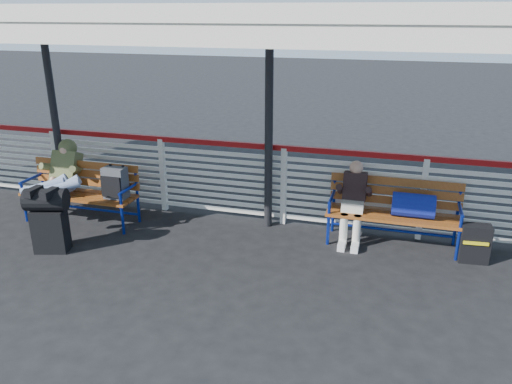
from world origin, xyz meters
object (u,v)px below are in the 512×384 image
(traveler_man, at_px, (57,182))
(luggage_stack, at_px, (49,218))
(bench_left, at_px, (93,186))
(companion_person, at_px, (353,202))
(bench_right, at_px, (403,206))
(suitcase_side, at_px, (474,243))

(traveler_man, bearing_deg, luggage_stack, -63.30)
(bench_left, xyz_separation_m, traveler_man, (-0.36, -0.34, 0.13))
(companion_person, bearing_deg, bench_left, -173.59)
(bench_right, distance_m, traveler_man, 4.97)
(traveler_man, relative_size, suitcase_side, 3.18)
(bench_right, distance_m, suitcase_side, 1.02)
(luggage_stack, bearing_deg, suitcase_side, -2.73)
(companion_person, xyz_separation_m, suitcase_side, (1.60, -0.19, -0.34))
(bench_right, relative_size, companion_person, 1.57)
(luggage_stack, relative_size, bench_right, 0.50)
(luggage_stack, bearing_deg, bench_right, 2.51)
(companion_person, bearing_deg, suitcase_side, -6.85)
(bench_right, xyz_separation_m, traveler_man, (-4.90, -0.82, 0.14))
(bench_left, relative_size, bench_right, 1.00)
(luggage_stack, relative_size, companion_person, 0.79)
(bench_left, bearing_deg, companion_person, 6.41)
(traveler_man, distance_m, suitcase_side, 5.88)
(bench_left, distance_m, suitcase_side, 5.49)
(luggage_stack, relative_size, bench_left, 0.50)
(bench_left, xyz_separation_m, companion_person, (3.87, 0.43, -0.00))
(traveler_man, bearing_deg, companion_person, 10.43)
(traveler_man, xyz_separation_m, companion_person, (4.23, 0.78, -0.14))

